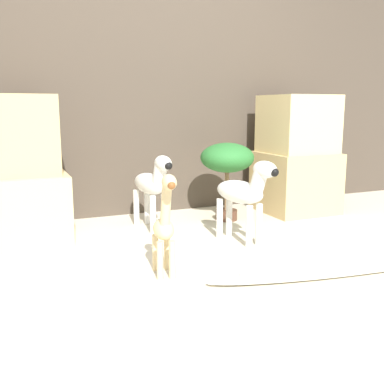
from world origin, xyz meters
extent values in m
plane|color=beige|center=(0.00, 0.00, 0.00)|extent=(14.00, 14.00, 0.00)
cube|color=#473D33|center=(0.00, 1.66, 1.10)|extent=(6.40, 0.08, 2.20)
cube|color=#DBC184|center=(-1.14, 1.16, 0.23)|extent=(0.60, 0.59, 0.47)
cube|color=tan|center=(-1.14, 1.16, 0.74)|extent=(0.50, 0.49, 0.54)
cube|color=tan|center=(1.14, 1.16, 0.26)|extent=(0.60, 0.59, 0.53)
cube|color=#DBC184|center=(1.14, 1.16, 0.78)|extent=(0.54, 0.53, 0.50)
cylinder|color=silver|center=(0.32, 0.42, 0.14)|extent=(0.05, 0.05, 0.28)
cylinder|color=silver|center=(0.23, 0.39, 0.14)|extent=(0.05, 0.05, 0.28)
cylinder|color=silver|center=(0.24, 0.70, 0.14)|extent=(0.05, 0.05, 0.28)
cylinder|color=silver|center=(0.15, 0.67, 0.14)|extent=(0.05, 0.05, 0.28)
ellipsoid|color=silver|center=(0.23, 0.54, 0.35)|extent=(0.27, 0.44, 0.16)
cylinder|color=silver|center=(0.28, 0.38, 0.46)|extent=(0.13, 0.16, 0.18)
ellipsoid|color=silver|center=(0.29, 0.33, 0.53)|extent=(0.15, 0.21, 0.11)
sphere|color=black|center=(0.32, 0.25, 0.52)|extent=(0.06, 0.06, 0.06)
cube|color=black|center=(0.28, 0.38, 0.46)|extent=(0.04, 0.08, 0.15)
cylinder|color=silver|center=(-0.16, 0.98, 0.14)|extent=(0.05, 0.05, 0.28)
cylinder|color=silver|center=(-0.26, 0.96, 0.14)|extent=(0.05, 0.05, 0.28)
cylinder|color=silver|center=(-0.21, 1.26, 0.14)|extent=(0.05, 0.05, 0.28)
cylinder|color=silver|center=(-0.30, 1.25, 0.14)|extent=(0.05, 0.05, 0.28)
ellipsoid|color=silver|center=(-0.23, 1.11, 0.35)|extent=(0.22, 0.43, 0.16)
cylinder|color=silver|center=(-0.21, 0.94, 0.46)|extent=(0.12, 0.15, 0.18)
ellipsoid|color=silver|center=(-0.20, 0.89, 0.53)|extent=(0.13, 0.20, 0.11)
sphere|color=black|center=(-0.19, 0.81, 0.52)|extent=(0.06, 0.06, 0.06)
cube|color=black|center=(-0.21, 0.94, 0.46)|extent=(0.04, 0.08, 0.15)
cylinder|color=beige|center=(-0.44, 0.07, 0.11)|extent=(0.04, 0.04, 0.21)
cylinder|color=beige|center=(-0.51, 0.08, 0.11)|extent=(0.04, 0.04, 0.21)
cylinder|color=beige|center=(-0.42, 0.22, 0.11)|extent=(0.04, 0.04, 0.21)
cylinder|color=beige|center=(-0.48, 0.23, 0.11)|extent=(0.04, 0.04, 0.21)
ellipsoid|color=beige|center=(-0.46, 0.15, 0.26)|extent=(0.14, 0.22, 0.11)
cylinder|color=beige|center=(-0.47, 0.06, 0.42)|extent=(0.07, 0.14, 0.29)
ellipsoid|color=beige|center=(-0.49, -0.02, 0.55)|extent=(0.09, 0.14, 0.08)
sphere|color=brown|center=(-0.50, -0.08, 0.54)|extent=(0.04, 0.04, 0.04)
cylinder|color=#513323|center=(0.43, 1.11, 0.04)|extent=(0.18, 0.18, 0.08)
cylinder|color=brown|center=(0.43, 1.11, 0.24)|extent=(0.03, 0.03, 0.31)
ellipsoid|color=#286B2D|center=(0.43, 1.11, 0.52)|extent=(0.44, 0.44, 0.24)
ellipsoid|color=silver|center=(0.36, -0.22, 0.02)|extent=(1.40, 0.38, 0.04)
cone|color=white|center=(-0.12, -0.15, 0.06)|extent=(0.06, 0.06, 0.05)
camera|label=1|loc=(-1.25, -2.11, 0.92)|focal=42.00mm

